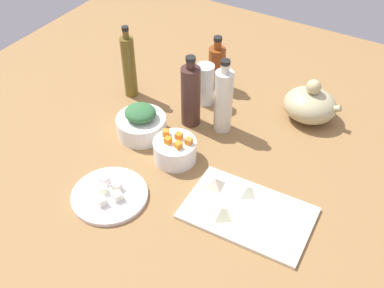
{
  "coord_description": "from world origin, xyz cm",
  "views": [
    {
      "loc": [
        50.2,
        -84.27,
        95.27
      ],
      "look_at": [
        0.0,
        0.0,
        8.0
      ],
      "focal_mm": 43.23,
      "sensor_mm": 36.0,
      "label": 1
    }
  ],
  "objects_px": {
    "cutting_board": "(248,213)",
    "bowl_greens": "(142,126)",
    "teapot": "(310,104)",
    "bottle_2": "(191,95)",
    "plate_tofu": "(110,195)",
    "bottle_0": "(217,66)",
    "drinking_glass_0": "(205,84)",
    "bottle_3": "(129,66)",
    "bowl_carrots": "(175,150)",
    "bottle_1": "(223,100)"
  },
  "relations": [
    {
      "from": "bowl_carrots",
      "to": "bottle_1",
      "type": "xyz_separation_m",
      "value": [
        0.05,
        0.19,
        0.07
      ]
    },
    {
      "from": "bottle_0",
      "to": "bottle_2",
      "type": "bearing_deg",
      "value": -82.83
    },
    {
      "from": "bowl_greens",
      "to": "bottle_1",
      "type": "distance_m",
      "value": 0.26
    },
    {
      "from": "bottle_1",
      "to": "bowl_greens",
      "type": "bearing_deg",
      "value": -142.99
    },
    {
      "from": "plate_tofu",
      "to": "bottle_2",
      "type": "distance_m",
      "value": 0.4
    },
    {
      "from": "plate_tofu",
      "to": "bottle_1",
      "type": "height_order",
      "value": "bottle_1"
    },
    {
      "from": "plate_tofu",
      "to": "bottle_1",
      "type": "relative_size",
      "value": 0.83
    },
    {
      "from": "cutting_board",
      "to": "bottle_1",
      "type": "bearing_deg",
      "value": 128.89
    },
    {
      "from": "cutting_board",
      "to": "bowl_greens",
      "type": "xyz_separation_m",
      "value": [
        -0.42,
        0.12,
        0.03
      ]
    },
    {
      "from": "cutting_board",
      "to": "plate_tofu",
      "type": "relative_size",
      "value": 1.58
    },
    {
      "from": "bowl_greens",
      "to": "bottle_1",
      "type": "xyz_separation_m",
      "value": [
        0.2,
        0.15,
        0.08
      ]
    },
    {
      "from": "cutting_board",
      "to": "bowl_greens",
      "type": "height_order",
      "value": "bowl_greens"
    },
    {
      "from": "plate_tofu",
      "to": "bowl_carrots",
      "type": "bearing_deg",
      "value": 71.86
    },
    {
      "from": "cutting_board",
      "to": "bottle_1",
      "type": "xyz_separation_m",
      "value": [
        -0.22,
        0.27,
        0.1
      ]
    },
    {
      "from": "drinking_glass_0",
      "to": "plate_tofu",
      "type": "bearing_deg",
      "value": -90.78
    },
    {
      "from": "bowl_carrots",
      "to": "bottle_3",
      "type": "xyz_separation_m",
      "value": [
        -0.3,
        0.2,
        0.08
      ]
    },
    {
      "from": "bowl_greens",
      "to": "bottle_3",
      "type": "xyz_separation_m",
      "value": [
        -0.15,
        0.15,
        0.08
      ]
    },
    {
      "from": "plate_tofu",
      "to": "teapot",
      "type": "height_order",
      "value": "teapot"
    },
    {
      "from": "plate_tofu",
      "to": "bowl_greens",
      "type": "relative_size",
      "value": 1.35
    },
    {
      "from": "cutting_board",
      "to": "bottle_1",
      "type": "height_order",
      "value": "bottle_1"
    },
    {
      "from": "bottle_2",
      "to": "teapot",
      "type": "bearing_deg",
      "value": 34.04
    },
    {
      "from": "bottle_3",
      "to": "drinking_glass_0",
      "type": "bearing_deg",
      "value": 20.62
    },
    {
      "from": "teapot",
      "to": "cutting_board",
      "type": "bearing_deg",
      "value": -88.98
    },
    {
      "from": "bowl_carrots",
      "to": "bottle_0",
      "type": "bearing_deg",
      "value": 101.07
    },
    {
      "from": "bowl_greens",
      "to": "bowl_carrots",
      "type": "distance_m",
      "value": 0.15
    },
    {
      "from": "bottle_3",
      "to": "drinking_glass_0",
      "type": "relative_size",
      "value": 1.79
    },
    {
      "from": "bottle_0",
      "to": "drinking_glass_0",
      "type": "relative_size",
      "value": 1.35
    },
    {
      "from": "plate_tofu",
      "to": "bottle_0",
      "type": "relative_size",
      "value": 1.07
    },
    {
      "from": "bowl_greens",
      "to": "bottle_3",
      "type": "height_order",
      "value": "bottle_3"
    },
    {
      "from": "cutting_board",
      "to": "bottle_1",
      "type": "relative_size",
      "value": 1.32
    },
    {
      "from": "cutting_board",
      "to": "bottle_0",
      "type": "distance_m",
      "value": 0.59
    },
    {
      "from": "cutting_board",
      "to": "bottle_0",
      "type": "height_order",
      "value": "bottle_0"
    },
    {
      "from": "plate_tofu",
      "to": "bottle_0",
      "type": "bearing_deg",
      "value": 90.53
    },
    {
      "from": "teapot",
      "to": "bottle_2",
      "type": "distance_m",
      "value": 0.38
    },
    {
      "from": "bottle_0",
      "to": "drinking_glass_0",
      "type": "xyz_separation_m",
      "value": [
        0.01,
        -0.1,
        -0.01
      ]
    },
    {
      "from": "bottle_2",
      "to": "drinking_glass_0",
      "type": "height_order",
      "value": "bottle_2"
    },
    {
      "from": "plate_tofu",
      "to": "drinking_glass_0",
      "type": "xyz_separation_m",
      "value": [
        0.01,
        0.5,
        0.06
      ]
    },
    {
      "from": "bottle_0",
      "to": "bottle_1",
      "type": "bearing_deg",
      "value": -56.88
    },
    {
      "from": "bottle_3",
      "to": "bowl_greens",
      "type": "bearing_deg",
      "value": -45.24
    },
    {
      "from": "bowl_carrots",
      "to": "bottle_1",
      "type": "distance_m",
      "value": 0.21
    },
    {
      "from": "teapot",
      "to": "bottle_1",
      "type": "height_order",
      "value": "bottle_1"
    },
    {
      "from": "bowl_carrots",
      "to": "bottle_0",
      "type": "distance_m",
      "value": 0.4
    },
    {
      "from": "bottle_0",
      "to": "bottle_1",
      "type": "distance_m",
      "value": 0.23
    },
    {
      "from": "bottle_3",
      "to": "plate_tofu",
      "type": "bearing_deg",
      "value": -60.82
    },
    {
      "from": "bowl_carrots",
      "to": "teapot",
      "type": "bearing_deg",
      "value": 55.25
    },
    {
      "from": "bottle_0",
      "to": "teapot",
      "type": "bearing_deg",
      "value": -1.31
    },
    {
      "from": "plate_tofu",
      "to": "bottle_1",
      "type": "distance_m",
      "value": 0.44
    },
    {
      "from": "bowl_carrots",
      "to": "bottle_1",
      "type": "relative_size",
      "value": 0.51
    },
    {
      "from": "plate_tofu",
      "to": "bottle_3",
      "type": "distance_m",
      "value": 0.48
    },
    {
      "from": "bowl_greens",
      "to": "bottle_3",
      "type": "bearing_deg",
      "value": 134.76
    }
  ]
}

